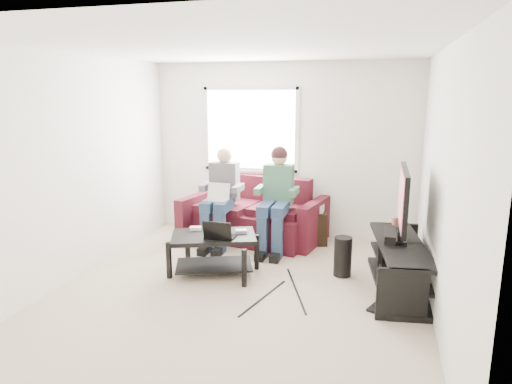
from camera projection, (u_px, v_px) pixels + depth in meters
floor at (239, 291)px, 5.06m from camera, size 4.50×4.50×0.00m
ceiling at (237, 46)px, 4.50m from camera, size 4.50×4.50×0.00m
wall_back at (283, 150)px, 6.90m from camera, size 4.50×0.00×4.50m
wall_front at (123, 243)px, 2.66m from camera, size 4.50×0.00×4.50m
wall_left at (74, 168)px, 5.29m from camera, size 0.00×4.50×4.50m
wall_right at (442, 186)px, 4.26m from camera, size 0.00×4.50×4.50m
window at (251, 130)px, 6.94m from camera, size 1.48×0.04×1.28m
sofa at (255, 217)px, 6.78m from camera, size 2.13×1.25×0.91m
person_left at (221, 193)px, 6.46m from camera, size 0.40×0.71×1.38m
person_right at (276, 191)px, 6.26m from camera, size 0.40×0.71×1.43m
laptop_silver at (217, 196)px, 6.29m from camera, size 0.39×0.36×0.24m
coffee_table at (214, 245)px, 5.47m from camera, size 1.14×0.91×0.49m
laptop_black at (221, 228)px, 5.31m from camera, size 0.39×0.33×0.24m
controller_a at (196, 228)px, 5.63m from camera, size 0.16×0.13×0.04m
controller_b at (211, 228)px, 5.64m from camera, size 0.17×0.14×0.04m
controller_c at (241, 231)px, 5.51m from camera, size 0.16×0.13×0.04m
tv_stand at (399, 268)px, 5.08m from camera, size 0.70×1.67×0.54m
tv at (403, 200)px, 5.01m from camera, size 0.12×1.10×0.81m
soundbar at (390, 235)px, 5.13m from camera, size 0.12×0.50×0.10m
drink_cup at (395, 222)px, 5.61m from camera, size 0.08×0.08×0.12m
console_white at (401, 276)px, 4.69m from camera, size 0.30×0.22×0.06m
console_grey at (399, 252)px, 5.35m from camera, size 0.34×0.26×0.08m
console_black at (400, 263)px, 5.02m from camera, size 0.38×0.30×0.07m
subwoofer at (343, 256)px, 5.44m from camera, size 0.21×0.21×0.48m
keyboard_floor at (383, 304)px, 4.72m from camera, size 0.33×0.49×0.03m
end_table at (315, 226)px, 6.59m from camera, size 0.32×0.32×0.58m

